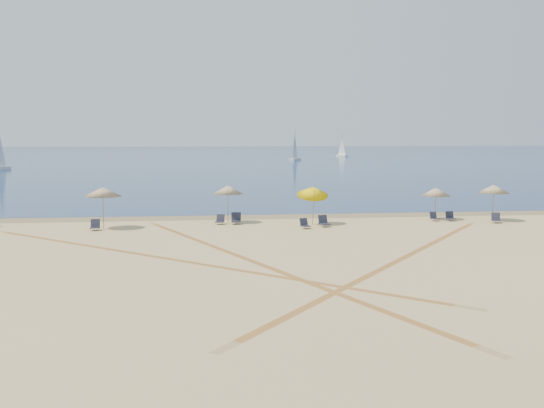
{
  "coord_description": "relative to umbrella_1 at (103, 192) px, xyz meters",
  "views": [
    {
      "loc": [
        -4.75,
        -19.45,
        5.47
      ],
      "look_at": [
        0.0,
        20.0,
        1.3
      ],
      "focal_mm": 41.3,
      "sensor_mm": 36.0,
      "label": 1
    }
  ],
  "objects": [
    {
      "name": "umbrella_3",
      "position": [
        12.99,
        0.2,
        -0.1
      ],
      "size": [
        2.01,
        2.08,
        2.73
      ],
      "color": "gray",
      "rests_on": "ground"
    },
    {
      "name": "umbrella_4",
      "position": [
        21.71,
        1.7,
        -0.36
      ],
      "size": [
        1.95,
        1.96,
        2.24
      ],
      "color": "gray",
      "rests_on": "ground"
    },
    {
      "name": "umbrella_5",
      "position": [
        25.26,
        0.58,
        -0.1
      ],
      "size": [
        2.04,
        2.04,
        2.49
      ],
      "color": "gray",
      "rests_on": "ground"
    },
    {
      "name": "chair_5",
      "position": [
        12.19,
        -1.46,
        -1.98
      ],
      "size": [
        0.69,
        0.74,
        0.62
      ],
      "rotation": [
        0.0,
        0.0,
        0.34
      ],
      "color": "black",
      "rests_on": "ground"
    },
    {
      "name": "chair_9",
      "position": [
        25.0,
        -0.4,
        -1.96
      ],
      "size": [
        0.74,
        0.79,
        0.66
      ],
      "rotation": [
        0.0,
        0.0,
        -0.36
      ],
      "color": "black",
      "rests_on": "ground"
    },
    {
      "name": "chair_4",
      "position": [
        8.16,
        1.05,
        -1.92
      ],
      "size": [
        0.67,
        0.77,
        0.74
      ],
      "rotation": [
        0.0,
        0.0,
        -0.08
      ],
      "color": "black",
      "rests_on": "ground"
    },
    {
      "name": "chair_6",
      "position": [
        13.51,
        -0.82,
        -1.93
      ],
      "size": [
        0.77,
        0.84,
        0.72
      ],
      "rotation": [
        0.0,
        0.0,
        0.29
      ],
      "color": "black",
      "rests_on": "ground"
    },
    {
      "name": "tire_tracks",
      "position": [
        9.05,
        -10.93,
        -2.25
      ],
      "size": [
        50.69,
        41.66,
        0.0
      ],
      "color": "tan",
      "rests_on": "ground"
    },
    {
      "name": "chair_7",
      "position": [
        21.39,
        1.04,
        -1.99
      ],
      "size": [
        0.6,
        0.67,
        0.59
      ],
      "rotation": [
        0.0,
        0.0,
        0.22
      ],
      "color": "black",
      "rests_on": "ground"
    },
    {
      "name": "sailboat_0",
      "position": [
        49.91,
        149.25,
        -0.21
      ],
      "size": [
        2.92,
        4.61,
        6.76
      ],
      "rotation": [
        0.0,
        0.0,
        0.43
      ],
      "color": "white",
      "rests_on": "ocean"
    },
    {
      "name": "chair_3",
      "position": [
        7.13,
        1.1,
        -1.97
      ],
      "size": [
        0.66,
        0.73,
        0.63
      ],
      "rotation": [
        0.0,
        0.0,
        -0.27
      ],
      "color": "black",
      "rests_on": "ground"
    },
    {
      "name": "ground",
      "position": [
        10.44,
        -19.26,
        -2.25
      ],
      "size": [
        160.0,
        160.0,
        0.0
      ],
      "primitive_type": "plane",
      "color": "tan",
      "rests_on": "ground"
    },
    {
      "name": "wet_sand",
      "position": [
        10.44,
        4.74,
        -2.25
      ],
      "size": [
        500.0,
        500.0,
        0.0
      ],
      "primitive_type": "plane",
      "color": "olive",
      "rests_on": "ground"
    },
    {
      "name": "chair_8",
      "position": [
        22.45,
        0.93,
        -1.98
      ],
      "size": [
        0.55,
        0.64,
        0.63
      ],
      "rotation": [
        0.0,
        0.0,
        -0.06
      ],
      "color": "black",
      "rests_on": "ground"
    },
    {
      "name": "umbrella_2",
      "position": [
        7.67,
        1.72,
        -0.08
      ],
      "size": [
        1.97,
        1.97,
        2.51
      ],
      "color": "gray",
      "rests_on": "ground"
    },
    {
      "name": "chair_2",
      "position": [
        -0.4,
        -0.66,
        -1.96
      ],
      "size": [
        0.57,
        0.66,
        0.66
      ],
      "rotation": [
        0.0,
        0.0,
        0.04
      ],
      "color": "black",
      "rests_on": "ground"
    },
    {
      "name": "sailboat_2",
      "position": [
        30.11,
        116.1,
        0.12
      ],
      "size": [
        3.7,
        5.25,
        7.82
      ],
      "rotation": [
        0.0,
        0.0,
        -0.5
      ],
      "color": "white",
      "rests_on": "ocean"
    },
    {
      "name": "sailboat_1",
      "position": [
        -27.97,
        73.98,
        0.18
      ],
      "size": [
        2.2,
        5.54,
        8.03
      ],
      "rotation": [
        0.0,
        0.0,
        -0.16
      ],
      "color": "white",
      "rests_on": "ocean"
    },
    {
      "name": "umbrella_1",
      "position": [
        0.0,
        0.0,
        0.0
      ],
      "size": [
        2.26,
        2.26,
        2.59
      ],
      "color": "gray",
      "rests_on": "ground"
    },
    {
      "name": "ocean",
      "position": [
        10.44,
        205.74,
        -2.24
      ],
      "size": [
        500.0,
        500.0,
        0.0
      ],
      "primitive_type": "plane",
      "color": "#0C2151",
      "rests_on": "ground"
    }
  ]
}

